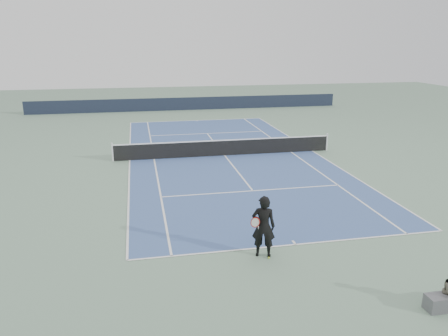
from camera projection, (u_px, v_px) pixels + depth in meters
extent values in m
plane|color=slate|center=(225.00, 156.00, 25.67)|extent=(80.00, 80.00, 0.00)
cube|color=#3B568D|center=(225.00, 156.00, 25.66)|extent=(10.97, 23.77, 0.01)
cylinder|color=silver|center=(112.00, 152.00, 24.30)|extent=(0.10, 0.10, 1.07)
cylinder|color=silver|center=(327.00, 142.00, 26.73)|extent=(0.10, 0.10, 1.07)
cube|color=black|center=(225.00, 148.00, 25.54)|extent=(12.80, 0.03, 0.90)
cube|color=white|center=(225.00, 140.00, 25.40)|extent=(12.80, 0.04, 0.06)
cube|color=black|center=(188.00, 104.00, 42.32)|extent=(30.00, 0.25, 1.20)
imported|color=black|center=(263.00, 226.00, 13.49)|extent=(0.89, 0.75, 2.00)
torus|color=#9B130C|center=(255.00, 222.00, 13.34)|extent=(0.34, 0.18, 0.36)
cylinder|color=white|center=(255.00, 222.00, 13.34)|extent=(0.29, 0.14, 0.32)
cylinder|color=white|center=(259.00, 229.00, 13.47)|extent=(0.08, 0.13, 0.27)
sphere|color=#C4D72C|center=(269.00, 258.00, 13.57)|extent=(0.06, 0.06, 0.06)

